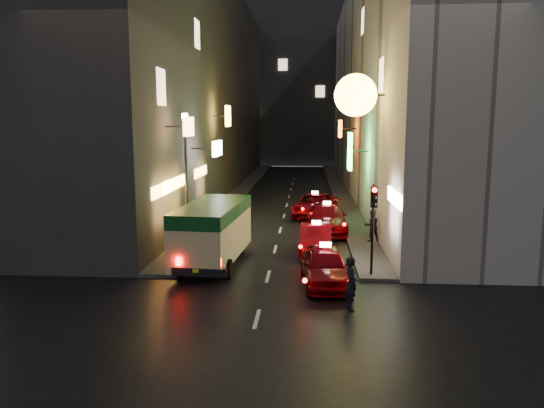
% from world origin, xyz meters
% --- Properties ---
extents(ground, '(120.00, 120.00, 0.00)m').
position_xyz_m(ground, '(0.00, 0.00, 0.00)').
color(ground, black).
rests_on(ground, ground).
extents(building_left, '(7.56, 52.00, 18.00)m').
position_xyz_m(building_left, '(-8.00, 33.99, 9.00)').
color(building_left, '#383533').
rests_on(building_left, ground).
extents(building_right, '(8.31, 52.00, 18.00)m').
position_xyz_m(building_right, '(8.00, 33.99, 9.00)').
color(building_right, '#B8B4A8').
rests_on(building_right, ground).
extents(building_far, '(30.00, 10.00, 22.00)m').
position_xyz_m(building_far, '(0.00, 66.00, 11.00)').
color(building_far, '#36353B').
rests_on(building_far, ground).
extents(sidewalk_left, '(1.50, 52.00, 0.15)m').
position_xyz_m(sidewalk_left, '(-4.25, 34.00, 0.07)').
color(sidewalk_left, '#474442').
rests_on(sidewalk_left, ground).
extents(sidewalk_right, '(1.50, 52.00, 0.15)m').
position_xyz_m(sidewalk_right, '(4.25, 34.00, 0.07)').
color(sidewalk_right, '#474442').
rests_on(sidewalk_right, ground).
extents(minibus, '(2.57, 6.20, 2.61)m').
position_xyz_m(minibus, '(-2.43, 10.11, 1.64)').
color(minibus, '#D9CC88').
rests_on(minibus, ground).
extents(taxi_near, '(2.58, 5.37, 1.82)m').
position_xyz_m(taxi_near, '(2.19, 7.67, 0.83)').
color(taxi_near, '#6F020A').
rests_on(taxi_near, ground).
extents(taxi_second, '(2.20, 4.97, 1.73)m').
position_xyz_m(taxi_second, '(1.92, 12.47, 0.78)').
color(taxi_second, '#6F020A').
rests_on(taxi_second, ground).
extents(taxi_third, '(2.30, 5.57, 1.94)m').
position_xyz_m(taxi_third, '(2.57, 17.27, 0.88)').
color(taxi_third, '#6F020A').
rests_on(taxi_third, ground).
extents(taxi_far, '(3.02, 5.59, 1.86)m').
position_xyz_m(taxi_far, '(1.97, 22.07, 0.84)').
color(taxi_far, '#6F020A').
rests_on(taxi_far, ground).
extents(pedestrian_crossing, '(0.56, 0.73, 1.98)m').
position_xyz_m(pedestrian_crossing, '(2.92, 4.98, 0.99)').
color(pedestrian_crossing, black).
rests_on(pedestrian_crossing, ground).
extents(pedestrian_sidewalk, '(0.73, 0.53, 1.76)m').
position_xyz_m(pedestrian_sidewalk, '(4.68, 14.44, 1.03)').
color(pedestrian_sidewalk, black).
rests_on(pedestrian_sidewalk, sidewalk_right).
extents(traffic_light, '(0.26, 0.43, 3.50)m').
position_xyz_m(traffic_light, '(4.00, 8.47, 2.69)').
color(traffic_light, black).
rests_on(traffic_light, sidewalk_right).
extents(lamp_post, '(0.28, 0.28, 6.22)m').
position_xyz_m(lamp_post, '(-4.20, 13.00, 3.72)').
color(lamp_post, black).
rests_on(lamp_post, sidewalk_left).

